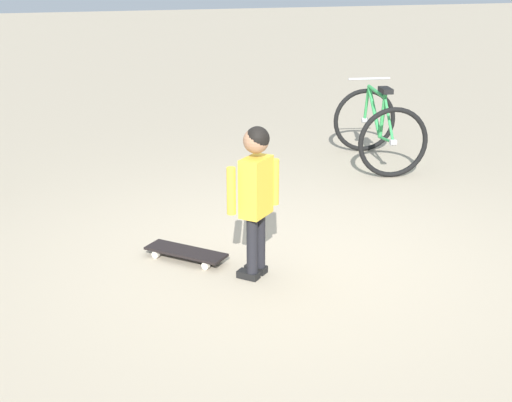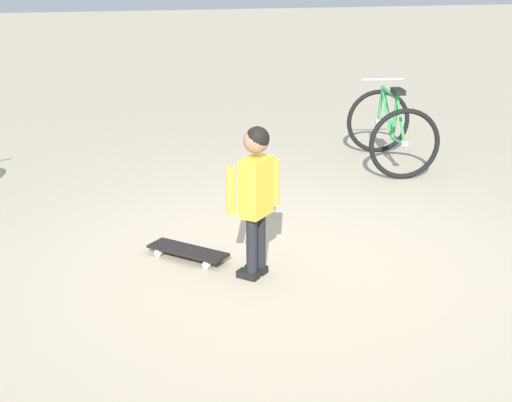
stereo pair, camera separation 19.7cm
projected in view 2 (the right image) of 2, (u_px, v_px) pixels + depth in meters
name	position (u px, v px, depth m)	size (l,w,h in m)	color
ground_plane	(290.00, 258.00, 5.26)	(50.00, 50.00, 0.00)	tan
child_person	(256.00, 186.00, 4.75)	(0.28, 0.39, 1.06)	black
skateboard	(188.00, 251.00, 5.23)	(0.56, 0.57, 0.07)	black
bicycle_mid	(391.00, 130.00, 7.48)	(1.16, 0.86, 0.85)	black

